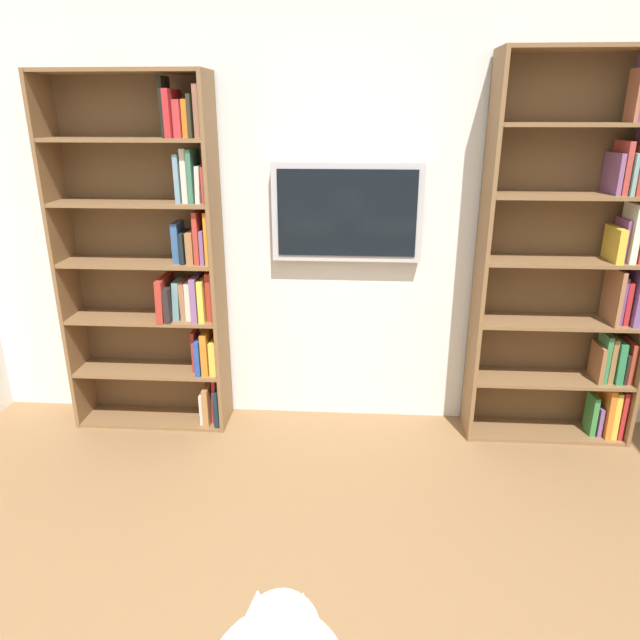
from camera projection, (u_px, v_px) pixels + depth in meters
wall_back at (349, 198)px, 3.26m from camera, size 4.52×0.06×2.70m
bookshelf_left at (586, 261)px, 3.12m from camera, size 0.92×0.28×2.11m
bookshelf_right at (160, 262)px, 3.29m from camera, size 0.91×0.28×2.01m
wall_mounted_tv at (347, 213)px, 3.20m from camera, size 0.84×0.07×0.54m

